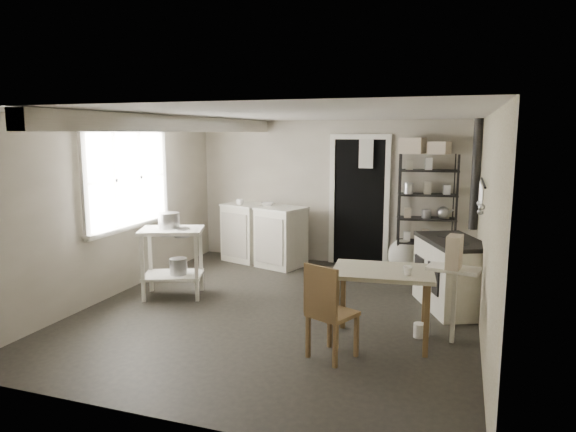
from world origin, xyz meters
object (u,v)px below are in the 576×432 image
(stove, at_px, (451,273))
(chair, at_px, (333,308))
(shelf_rack, at_px, (427,211))
(flour_sack, at_px, (402,257))
(work_table, at_px, (382,305))
(stockpot, at_px, (169,224))
(prep_table, at_px, (173,266))
(base_cabinets, at_px, (264,235))

(stove, relative_size, chair, 1.17)
(shelf_rack, bearing_deg, flour_sack, -171.02)
(work_table, bearing_deg, stockpot, 167.02)
(work_table, bearing_deg, chair, -126.41)
(flour_sack, bearing_deg, stove, -63.01)
(work_table, bearing_deg, flour_sack, 92.14)
(prep_table, height_order, stove, stove)
(base_cabinets, height_order, flour_sack, base_cabinets)
(shelf_rack, xyz_separation_m, work_table, (-0.22, -2.83, -0.57))
(chair, distance_m, flour_sack, 3.27)
(prep_table, bearing_deg, flour_sack, 38.24)
(chair, bearing_deg, shelf_rack, 104.12)
(stockpot, bearing_deg, shelf_rack, 35.37)
(work_table, xyz_separation_m, chair, (-0.38, -0.52, 0.10))
(prep_table, height_order, work_table, prep_table)
(stove, xyz_separation_m, flour_sack, (-0.74, 1.45, -0.20))
(work_table, relative_size, flour_sack, 1.93)
(work_table, height_order, chair, chair)
(stove, relative_size, flour_sack, 2.11)
(prep_table, bearing_deg, shelf_rack, 36.47)
(prep_table, height_order, shelf_rack, shelf_rack)
(base_cabinets, distance_m, stove, 3.23)
(base_cabinets, distance_m, work_table, 3.48)
(stockpot, bearing_deg, stove, 10.09)
(prep_table, distance_m, stockpot, 0.55)
(work_table, distance_m, chair, 0.65)
(work_table, bearing_deg, prep_table, 167.62)
(base_cabinets, xyz_separation_m, work_table, (2.31, -2.60, -0.08))
(base_cabinets, xyz_separation_m, shelf_rack, (2.53, 0.23, 0.49))
(shelf_rack, bearing_deg, work_table, -103.79)
(work_table, distance_m, flour_sack, 2.73)
(flour_sack, bearing_deg, stockpot, -142.97)
(stockpot, xyz_separation_m, work_table, (2.84, -0.66, -0.56))
(work_table, bearing_deg, stove, 63.48)
(prep_table, relative_size, work_table, 0.90)
(stove, height_order, work_table, stove)
(prep_table, relative_size, chair, 0.97)
(stockpot, height_order, stove, stockpot)
(stockpot, distance_m, work_table, 2.97)
(prep_table, bearing_deg, work_table, -12.38)
(shelf_rack, xyz_separation_m, stove, (0.42, -1.56, -0.51))
(shelf_rack, xyz_separation_m, flour_sack, (-0.32, -0.11, -0.71))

